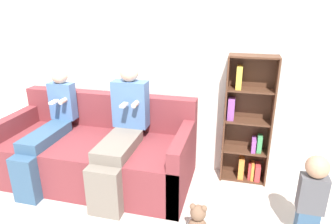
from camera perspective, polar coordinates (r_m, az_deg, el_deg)
The scene contains 8 objects.
ground_plane at distance 3.02m, azimuth -12.94°, elevation -18.19°, with size 14.00×14.00×0.00m, color #BCB2A8.
back_wall at distance 3.40m, azimuth -6.56°, elevation 10.44°, with size 10.00×0.06×2.55m.
couch at distance 3.39m, azimuth -13.26°, elevation -7.63°, with size 2.04×0.94×0.88m.
adult_seated at distance 3.02m, azimuth -8.84°, elevation -3.54°, with size 0.37×0.90×1.27m.
child_seated at distance 3.40m, azimuth -21.96°, elevation -3.03°, with size 0.28×0.91×1.17m.
toddler_standing at distance 2.72m, azimuth 25.74°, elevation -13.98°, with size 0.21×0.18×0.75m.
bookshelf at distance 3.26m, azimuth 14.86°, elevation -2.48°, with size 0.48×0.22×1.37m.
teddy_bear at distance 2.61m, azimuth 5.68°, elevation -20.35°, with size 0.17×0.14×0.34m.
Camera 1 is at (1.18, -2.06, 1.86)m, focal length 32.00 mm.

